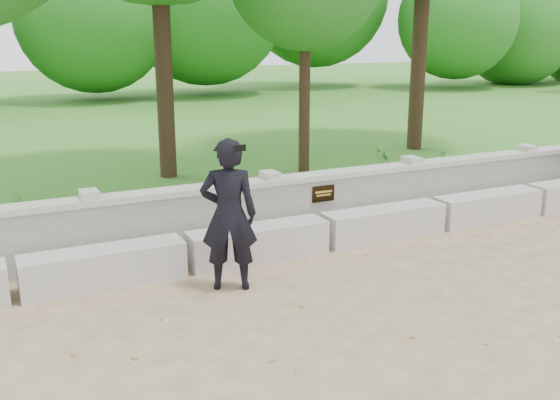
{
  "coord_description": "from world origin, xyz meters",
  "views": [
    {
      "loc": [
        -4.18,
        -5.22,
        2.88
      ],
      "look_at": [
        -0.97,
        1.32,
        0.94
      ],
      "focal_mm": 40.0,
      "sensor_mm": 36.0,
      "label": 1
    }
  ],
  "objects": [
    {
      "name": "ground",
      "position": [
        0.0,
        0.0,
        0.0
      ],
      "size": [
        80.0,
        80.0,
        0.0
      ],
      "primitive_type": "plane",
      "color": "tan",
      "rests_on": "ground"
    },
    {
      "name": "lawn",
      "position": [
        0.0,
        14.0,
        0.12
      ],
      "size": [
        40.0,
        22.0,
        0.25
      ],
      "primitive_type": "cube",
      "color": "#296F1B",
      "rests_on": "ground"
    },
    {
      "name": "concrete_bench",
      "position": [
        0.0,
        1.9,
        0.22
      ],
      "size": [
        11.9,
        0.45,
        0.45
      ],
      "color": "beige",
      "rests_on": "ground"
    },
    {
      "name": "parapet_wall",
      "position": [
        0.0,
        2.6,
        0.46
      ],
      "size": [
        12.5,
        0.35,
        0.9
      ],
      "color": "#BBB9B1",
      "rests_on": "ground"
    },
    {
      "name": "man_main",
      "position": [
        -1.7,
        1.17,
        0.89
      ],
      "size": [
        0.76,
        0.71,
        1.78
      ],
      "color": "black",
      "rests_on": "ground"
    },
    {
      "name": "shrub_a",
      "position": [
        -3.76,
        3.3,
        0.56
      ],
      "size": [
        0.39,
        0.38,
        0.62
      ],
      "primitive_type": "imported",
      "rotation": [
        0.0,
        0.0,
        0.69
      ],
      "color": "#316C25",
      "rests_on": "lawn"
    },
    {
      "name": "shrub_b",
      "position": [
        2.56,
        4.09,
        0.59
      ],
      "size": [
        0.48,
        0.48,
        0.68
      ],
      "primitive_type": "imported",
      "rotation": [
        0.0,
        0.0,
        2.4
      ],
      "color": "#316C25",
      "rests_on": "lawn"
    },
    {
      "name": "shrub_c",
      "position": [
        3.45,
        3.3,
        0.53
      ],
      "size": [
        0.63,
        0.59,
        0.57
      ],
      "primitive_type": "imported",
      "rotation": [
        0.0,
        0.0,
        3.49
      ],
      "color": "#316C25",
      "rests_on": "lawn"
    }
  ]
}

